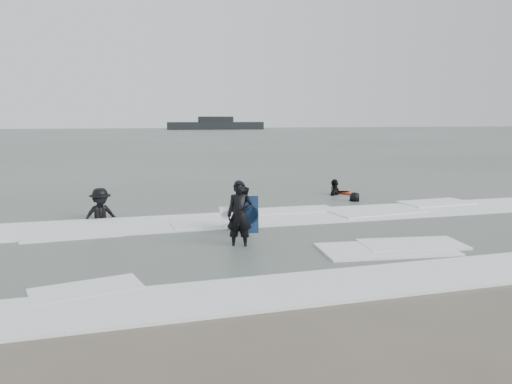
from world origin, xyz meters
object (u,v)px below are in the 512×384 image
object	(u,v)px
surfer_breaker	(101,220)
surfer_right_near	(335,196)
surfer_centre	(240,249)
surfer_right_far	(355,203)
vessel_horizon	(216,125)
surfer_wading	(241,232)

from	to	relation	value
surfer_breaker	surfer_right_near	distance (m)	9.93
surfer_centre	surfer_breaker	world-z (taller)	surfer_breaker
surfer_right_far	vessel_horizon	xyz separation A→B (m)	(18.97, 126.76, 1.41)
surfer_right_far	vessel_horizon	size ratio (longest dim) A/B	0.06
surfer_breaker	vessel_horizon	size ratio (longest dim) A/B	0.07
surfer_breaker	surfer_centre	bearing A→B (deg)	-71.61
surfer_centre	surfer_breaker	distance (m)	5.86
surfer_wading	surfer_breaker	size ratio (longest dim) A/B	1.00
surfer_centre	surfer_wading	bearing A→B (deg)	95.11
surfer_wading	surfer_right_far	bearing A→B (deg)	-109.11
surfer_wading	surfer_breaker	world-z (taller)	surfer_breaker
surfer_breaker	surfer_right_near	size ratio (longest dim) A/B	1.02
surfer_centre	surfer_right_far	bearing A→B (deg)	62.92
surfer_centre	vessel_horizon	world-z (taller)	vessel_horizon
surfer_breaker	surfer_right_near	bearing A→B (deg)	-2.35
surfer_wading	vessel_horizon	bearing A→B (deg)	-63.88
surfer_right_far	surfer_centre	bearing A→B (deg)	10.15
surfer_breaker	surfer_wading	bearing A→B (deg)	-53.55
surfer_breaker	vessel_horizon	distance (m)	130.86
surfer_centre	vessel_horizon	bearing A→B (deg)	99.25
surfer_right_near	vessel_horizon	distance (m)	126.38
surfer_centre	surfer_right_far	size ratio (longest dim) A/B	1.14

